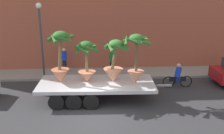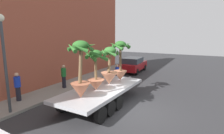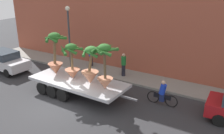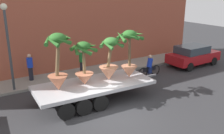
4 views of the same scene
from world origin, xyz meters
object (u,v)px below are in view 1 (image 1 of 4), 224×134
(potted_palm_middle, at_px, (61,60))
(street_lamp, at_px, (41,31))
(potted_palm_front, at_px, (114,64))
(cyclist, at_px, (178,77))
(flatbed_trailer, at_px, (92,86))
(potted_palm_extra, at_px, (136,59))
(pedestrian_near_gate, at_px, (64,60))
(pedestrian_far_left, at_px, (112,61))
(potted_palm_rear, at_px, (87,63))

(potted_palm_middle, height_order, street_lamp, street_lamp)
(potted_palm_front, distance_m, cyclist, 4.43)
(potted_palm_middle, height_order, potted_palm_front, potted_palm_middle)
(flatbed_trailer, xyz_separation_m, street_lamp, (-3.22, 3.35, 2.45))
(potted_palm_extra, distance_m, pedestrian_near_gate, 6.45)
(pedestrian_far_left, bearing_deg, pedestrian_near_gate, 170.91)
(potted_palm_rear, distance_m, pedestrian_near_gate, 4.81)
(potted_palm_front, bearing_deg, potted_palm_rear, 178.01)
(potted_palm_front, distance_m, street_lamp, 5.68)
(cyclist, bearing_deg, pedestrian_near_gate, 157.50)
(potted_palm_middle, distance_m, potted_palm_extra, 3.94)
(street_lamp, bearing_deg, flatbed_trailer, -46.16)
(potted_palm_rear, bearing_deg, flatbed_trailer, -16.35)
(pedestrian_near_gate, height_order, pedestrian_far_left, same)
(potted_palm_middle, height_order, cyclist, potted_palm_middle)
(flatbed_trailer, xyz_separation_m, potted_palm_extra, (2.33, -0.18, 1.53))
(cyclist, height_order, pedestrian_near_gate, pedestrian_near_gate)
(potted_palm_middle, distance_m, potted_palm_front, 2.82)
(street_lamp, bearing_deg, potted_palm_middle, -63.87)
(potted_palm_middle, xyz_separation_m, pedestrian_far_left, (2.90, 3.86, -1.22))
(potted_palm_extra, height_order, street_lamp, street_lamp)
(potted_palm_front, relative_size, street_lamp, 0.48)
(pedestrian_near_gate, xyz_separation_m, street_lamp, (-1.23, -1.09, 2.19))
(pedestrian_near_gate, distance_m, pedestrian_far_left, 3.33)
(potted_palm_front, bearing_deg, cyclist, 20.04)
(street_lamp, bearing_deg, potted_palm_rear, -47.87)
(flatbed_trailer, xyz_separation_m, potted_palm_front, (1.20, 0.02, 1.18))
(flatbed_trailer, height_order, potted_palm_rear, potted_palm_rear)
(potted_palm_front, height_order, pedestrian_near_gate, potted_palm_front)
(potted_palm_rear, distance_m, pedestrian_far_left, 4.27)
(potted_palm_middle, bearing_deg, potted_palm_rear, 0.83)
(flatbed_trailer, distance_m, potted_palm_rear, 1.31)
(potted_palm_extra, xyz_separation_m, cyclist, (2.85, 1.66, -1.64))
(potted_palm_rear, xyz_separation_m, potted_palm_extra, (2.59, -0.26, 0.25))
(cyclist, bearing_deg, flatbed_trailer, -164.11)
(potted_palm_front, distance_m, pedestrian_far_left, 4.00)
(cyclist, bearing_deg, potted_palm_extra, -149.79)
(pedestrian_far_left, bearing_deg, cyclist, -32.20)
(potted_palm_extra, bearing_deg, flatbed_trailer, 175.53)
(potted_palm_front, distance_m, pedestrian_near_gate, 5.53)
(potted_palm_front, xyz_separation_m, potted_palm_extra, (1.13, -0.21, 0.35))
(flatbed_trailer, distance_m, potted_palm_extra, 2.79)
(potted_palm_extra, relative_size, street_lamp, 0.55)
(potted_palm_rear, relative_size, potted_palm_front, 0.97)
(potted_palm_middle, relative_size, potted_palm_front, 1.20)
(flatbed_trailer, bearing_deg, street_lamp, 133.84)
(potted_palm_extra, bearing_deg, street_lamp, 147.52)
(potted_palm_front, bearing_deg, potted_palm_extra, -10.32)
(potted_palm_rear, xyz_separation_m, street_lamp, (-2.97, 3.28, 1.17))
(street_lamp, bearing_deg, potted_palm_extra, -32.48)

